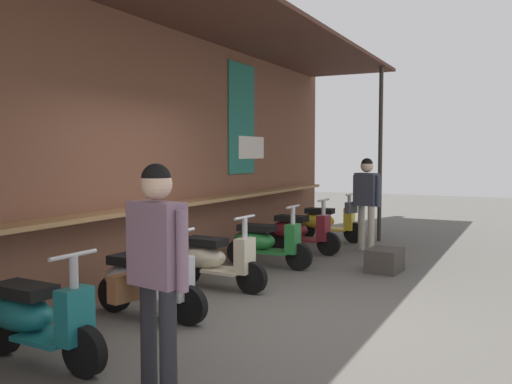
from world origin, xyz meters
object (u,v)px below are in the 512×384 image
scooter_cream (213,259)px  merchandise_crate (385,260)px  scooter_teal (34,317)px  shopper_with_handbag (155,258)px  scooter_maroon (298,231)px  shopper_browsing (366,195)px  scooter_yellow (325,222)px  scooter_silver (144,281)px  scooter_green (264,242)px

scooter_cream → merchandise_crate: 2.67m
scooter_teal → scooter_cream: 2.87m
shopper_with_handbag → scooter_cream: bearing=-144.8°
scooter_teal → merchandise_crate: 5.18m
scooter_teal → scooter_maroon: bearing=93.2°
scooter_cream → shopper_browsing: shopper_browsing is taller
shopper_browsing → merchandise_crate: 1.92m
scooter_maroon → shopper_browsing: 1.38m
shopper_with_handbag → merchandise_crate: size_ratio=2.99×
shopper_browsing → scooter_cream: bearing=3.4°
scooter_maroon → shopper_browsing: size_ratio=0.84×
scooter_yellow → merchandise_crate: bearing=-56.1°
scooter_silver → shopper_browsing: bearing=80.4°
scooter_maroon → shopper_with_handbag: 6.06m
scooter_silver → shopper_browsing: size_ratio=0.84×
scooter_teal → scooter_silver: bearing=93.2°
scooter_silver → scooter_yellow: bearing=92.0°
scooter_silver → scooter_green: size_ratio=1.00×
scooter_cream → shopper_browsing: (3.57, -1.02, 0.62)m
scooter_silver → scooter_maroon: bearing=92.0°
shopper_with_handbag → scooter_teal: bearing=-84.0°
scooter_silver → scooter_yellow: size_ratio=1.00×
scooter_silver → scooter_cream: bearing=92.0°
scooter_green → shopper_with_handbag: (-4.51, -1.33, 0.63)m
scooter_green → shopper_with_handbag: bearing=-74.1°
merchandise_crate → scooter_silver: bearing=152.9°
scooter_green → shopper_browsing: (2.05, -1.02, 0.62)m
shopper_with_handbag → shopper_browsing: bearing=-166.2°
scooter_teal → merchandise_crate: (4.87, -1.75, -0.22)m
scooter_teal → merchandise_crate: scooter_teal is taller
scooter_silver → scooter_cream: size_ratio=1.00×
scooter_teal → scooter_yellow: same height
scooter_green → shopper_browsing: 2.38m
scooter_silver → scooter_cream: same height
scooter_green → scooter_maroon: (1.38, -0.00, 0.00)m
scooter_teal → scooter_green: size_ratio=1.00×
scooter_maroon → scooter_yellow: size_ratio=1.00×
scooter_silver → scooter_green: (2.93, 0.00, 0.00)m
scooter_teal → shopper_with_handbag: bearing=-1.9°
scooter_silver → merchandise_crate: 3.84m
scooter_teal → scooter_green: 4.39m
scooter_cream → scooter_yellow: size_ratio=1.00×
scooter_green → scooter_yellow: same height
scooter_teal → scooter_maroon: same height
scooter_teal → scooter_yellow: bearing=93.2°
scooter_teal → shopper_browsing: shopper_browsing is taller
scooter_teal → shopper_browsing: bearing=84.2°
scooter_silver → merchandise_crate: bearing=64.9°
scooter_maroon → scooter_yellow: 1.46m
scooter_green → scooter_teal: bearing=-90.6°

